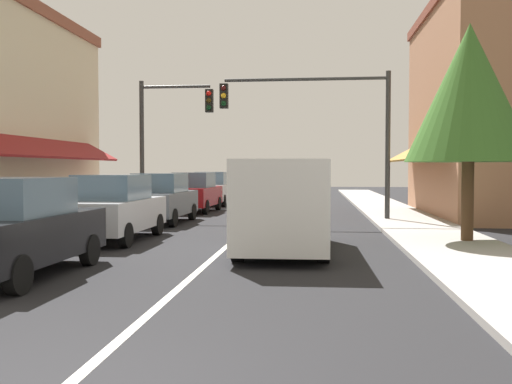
{
  "coord_description": "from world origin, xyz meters",
  "views": [
    {
      "loc": [
        2.18,
        -4.07,
        1.92
      ],
      "look_at": [
        0.42,
        12.93,
        1.23
      ],
      "focal_mm": 40.07,
      "sensor_mm": 36.0,
      "label": 1
    }
  ],
  "objects_px": {
    "parked_car_third_left": "(161,198)",
    "tree_right_near": "(469,93)",
    "traffic_signal_mast_arm": "(326,117)",
    "parked_car_nearest_left": "(15,228)",
    "parked_car_distant_left": "(212,189)",
    "parked_car_second_left": "(114,208)",
    "traffic_signal_left_corner": "(166,127)",
    "parked_car_far_left": "(195,192)",
    "van_in_lane": "(284,202)"
  },
  "relations": [
    {
      "from": "parked_car_third_left",
      "to": "van_in_lane",
      "type": "relative_size",
      "value": 0.79
    },
    {
      "from": "parked_car_distant_left",
      "to": "parked_car_nearest_left",
      "type": "bearing_deg",
      "value": -90.63
    },
    {
      "from": "parked_car_nearest_left",
      "to": "parked_car_third_left",
      "type": "relative_size",
      "value": 1.0
    },
    {
      "from": "parked_car_nearest_left",
      "to": "traffic_signal_left_corner",
      "type": "relative_size",
      "value": 0.75
    },
    {
      "from": "parked_car_far_left",
      "to": "van_in_lane",
      "type": "relative_size",
      "value": 0.8
    },
    {
      "from": "parked_car_third_left",
      "to": "tree_right_near",
      "type": "height_order",
      "value": "tree_right_near"
    },
    {
      "from": "parked_car_distant_left",
      "to": "traffic_signal_left_corner",
      "type": "relative_size",
      "value": 0.76
    },
    {
      "from": "traffic_signal_mast_arm",
      "to": "traffic_signal_left_corner",
      "type": "relative_size",
      "value": 1.14
    },
    {
      "from": "traffic_signal_mast_arm",
      "to": "traffic_signal_left_corner",
      "type": "distance_m",
      "value": 6.52
    },
    {
      "from": "parked_car_nearest_left",
      "to": "parked_car_third_left",
      "type": "height_order",
      "value": "same"
    },
    {
      "from": "tree_right_near",
      "to": "traffic_signal_left_corner",
      "type": "bearing_deg",
      "value": 142.0
    },
    {
      "from": "parked_car_nearest_left",
      "to": "parked_car_second_left",
      "type": "xyz_separation_m",
      "value": [
        -0.09,
        5.23,
        0.0
      ]
    },
    {
      "from": "traffic_signal_left_corner",
      "to": "parked_car_distant_left",
      "type": "bearing_deg",
      "value": 85.82
    },
    {
      "from": "traffic_signal_mast_arm",
      "to": "tree_right_near",
      "type": "height_order",
      "value": "tree_right_near"
    },
    {
      "from": "parked_car_distant_left",
      "to": "van_in_lane",
      "type": "relative_size",
      "value": 0.79
    },
    {
      "from": "van_in_lane",
      "to": "traffic_signal_left_corner",
      "type": "distance_m",
      "value": 10.9
    },
    {
      "from": "parked_car_distant_left",
      "to": "parked_car_far_left",
      "type": "bearing_deg",
      "value": -89.93
    },
    {
      "from": "traffic_signal_mast_arm",
      "to": "tree_right_near",
      "type": "relative_size",
      "value": 1.12
    },
    {
      "from": "parked_car_nearest_left",
      "to": "parked_car_distant_left",
      "type": "bearing_deg",
      "value": 91.18
    },
    {
      "from": "parked_car_distant_left",
      "to": "traffic_signal_mast_arm",
      "type": "xyz_separation_m",
      "value": [
        5.82,
        -8.82,
        2.93
      ]
    },
    {
      "from": "parked_car_second_left",
      "to": "tree_right_near",
      "type": "xyz_separation_m",
      "value": [
        9.18,
        0.05,
        2.93
      ]
    },
    {
      "from": "parked_car_third_left",
      "to": "traffic_signal_left_corner",
      "type": "height_order",
      "value": "traffic_signal_left_corner"
    },
    {
      "from": "traffic_signal_left_corner",
      "to": "tree_right_near",
      "type": "height_order",
      "value": "tree_right_near"
    },
    {
      "from": "parked_car_third_left",
      "to": "parked_car_far_left",
      "type": "distance_m",
      "value": 5.27
    },
    {
      "from": "parked_car_second_left",
      "to": "parked_car_far_left",
      "type": "distance_m",
      "value": 10.23
    },
    {
      "from": "parked_car_distant_left",
      "to": "traffic_signal_mast_arm",
      "type": "height_order",
      "value": "traffic_signal_mast_arm"
    },
    {
      "from": "parked_car_second_left",
      "to": "traffic_signal_left_corner",
      "type": "distance_m",
      "value": 8.2
    },
    {
      "from": "parked_car_distant_left",
      "to": "tree_right_near",
      "type": "height_order",
      "value": "tree_right_near"
    },
    {
      "from": "parked_car_far_left",
      "to": "traffic_signal_mast_arm",
      "type": "xyz_separation_m",
      "value": [
        5.72,
        -3.94,
        2.93
      ]
    },
    {
      "from": "parked_car_nearest_left",
      "to": "parked_car_second_left",
      "type": "relative_size",
      "value": 1.0
    },
    {
      "from": "parked_car_distant_left",
      "to": "parked_car_third_left",
      "type": "bearing_deg",
      "value": -91.01
    },
    {
      "from": "parked_car_third_left",
      "to": "parked_car_far_left",
      "type": "height_order",
      "value": "same"
    },
    {
      "from": "traffic_signal_mast_arm",
      "to": "tree_right_near",
      "type": "bearing_deg",
      "value": -61.1
    },
    {
      "from": "parked_car_second_left",
      "to": "traffic_signal_left_corner",
      "type": "xyz_separation_m",
      "value": [
        -0.62,
        7.71,
        2.73
      ]
    },
    {
      "from": "traffic_signal_mast_arm",
      "to": "parked_car_third_left",
      "type": "bearing_deg",
      "value": -167.15
    },
    {
      "from": "parked_car_third_left",
      "to": "parked_car_nearest_left",
      "type": "bearing_deg",
      "value": -87.97
    },
    {
      "from": "parked_car_far_left",
      "to": "traffic_signal_mast_arm",
      "type": "bearing_deg",
      "value": -32.98
    },
    {
      "from": "parked_car_second_left",
      "to": "van_in_lane",
      "type": "height_order",
      "value": "van_in_lane"
    },
    {
      "from": "van_in_lane",
      "to": "traffic_signal_mast_arm",
      "type": "bearing_deg",
      "value": 81.06
    },
    {
      "from": "van_in_lane",
      "to": "traffic_signal_left_corner",
      "type": "xyz_separation_m",
      "value": [
        -5.25,
        9.22,
        2.46
      ]
    },
    {
      "from": "parked_car_second_left",
      "to": "tree_right_near",
      "type": "relative_size",
      "value": 0.74
    },
    {
      "from": "parked_car_nearest_left",
      "to": "parked_car_distant_left",
      "type": "distance_m",
      "value": 20.34
    },
    {
      "from": "parked_car_distant_left",
      "to": "tree_right_near",
      "type": "distance_m",
      "value": 17.92
    },
    {
      "from": "parked_car_third_left",
      "to": "tree_right_near",
      "type": "bearing_deg",
      "value": -26.79
    },
    {
      "from": "parked_car_second_left",
      "to": "parked_car_third_left",
      "type": "distance_m",
      "value": 4.96
    },
    {
      "from": "parked_car_distant_left",
      "to": "traffic_signal_mast_arm",
      "type": "relative_size",
      "value": 0.66
    },
    {
      "from": "parked_car_distant_left",
      "to": "traffic_signal_mast_arm",
      "type": "distance_m",
      "value": 10.97
    },
    {
      "from": "parked_car_second_left",
      "to": "parked_car_distant_left",
      "type": "bearing_deg",
      "value": 90.95
    },
    {
      "from": "traffic_signal_mast_arm",
      "to": "parked_car_far_left",
      "type": "bearing_deg",
      "value": 145.44
    },
    {
      "from": "parked_car_third_left",
      "to": "parked_car_far_left",
      "type": "bearing_deg",
      "value": 90.27
    }
  ]
}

